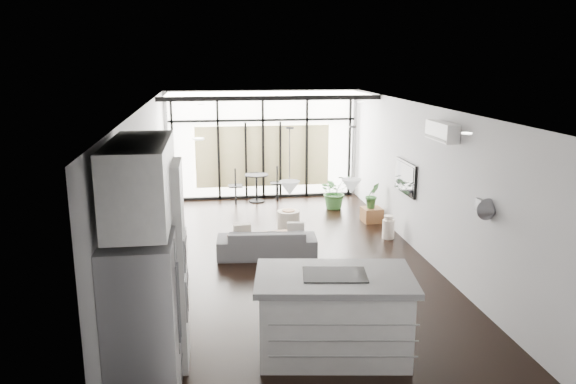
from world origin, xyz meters
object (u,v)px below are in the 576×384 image
object	(u,v)px
console_bench	(263,245)
tv	(405,177)
fridge	(142,324)
island	(334,315)
milk_can	(388,227)
sofa	(267,238)
pouf	(288,220)

from	to	relation	value
console_bench	tv	bearing A→B (deg)	1.66
tv	console_bench	bearing A→B (deg)	-169.49
fridge	console_bench	bearing A→B (deg)	68.95
fridge	console_bench	xyz separation A→B (m)	(1.70, 4.41, -0.71)
tv	fridge	bearing A→B (deg)	-132.89
fridge	island	bearing A→B (deg)	18.11
fridge	milk_can	distance (m)	6.71
fridge	sofa	xyz separation A→B (m)	(1.76, 4.36, -0.56)
island	milk_can	bearing A→B (deg)	72.21
sofa	milk_can	distance (m)	2.67
console_bench	fridge	bearing A→B (deg)	-119.91
fridge	sofa	bearing A→B (deg)	68.07
milk_can	tv	size ratio (longest dim) A/B	0.44
milk_can	tv	xyz separation A→B (m)	(0.27, -0.12, 1.06)
island	pouf	distance (m)	5.34
pouf	sofa	bearing A→B (deg)	-111.08
island	fridge	xyz separation A→B (m)	(-2.21, -0.72, 0.39)
milk_can	tv	bearing A→B (deg)	-24.75
sofa	console_bench	distance (m)	0.17
fridge	milk_can	world-z (taller)	fridge
island	fridge	distance (m)	2.36
sofa	pouf	size ratio (longest dim) A/B	3.77
sofa	pouf	xyz separation A→B (m)	(0.65, 1.68, -0.16)
fridge	tv	world-z (taller)	fridge
console_bench	pouf	world-z (taller)	console_bench
fridge	pouf	distance (m)	6.55
fridge	console_bench	world-z (taller)	fridge
console_bench	milk_can	world-z (taller)	milk_can
sofa	console_bench	bearing A→B (deg)	-34.59
fridge	console_bench	size ratio (longest dim) A/B	1.41
fridge	milk_can	bearing A→B (deg)	49.49
sofa	fridge	bearing A→B (deg)	72.70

